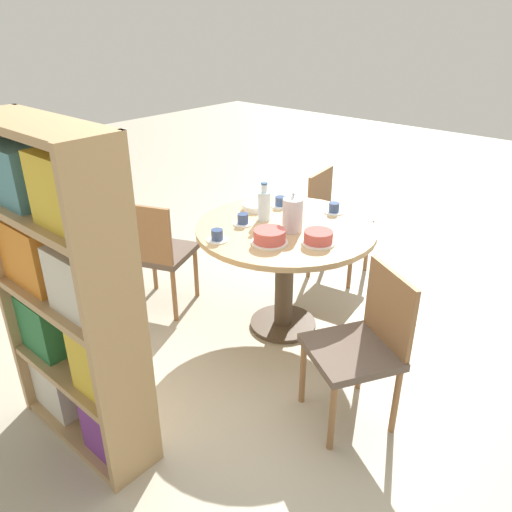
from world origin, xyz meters
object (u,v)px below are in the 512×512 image
Objects in this scene: chair_c at (157,251)px; cup_a at (334,209)px; coffee_pot at (293,214)px; cake_second at (318,238)px; water_bottle at (264,205)px; cup_d at (280,203)px; cake_main at (270,237)px; chair_b at (334,221)px; chair_a at (362,344)px; cup_c at (243,220)px; bookshelf at (71,301)px; cup_b at (217,236)px.

cup_a is (-0.93, -0.81, 0.32)m from chair_c.
coffee_pot reaches higher than cake_second.
water_bottle is 1.97× the size of cup_d.
cup_a is 1.00× the size of cup_d.
coffee_pot is 0.45m from cup_d.
cake_main is at bearing 40.02° from cake_second.
cup_a is at bearing -91.01° from cake_main.
water_bottle is 0.38m from cake_main.
coffee_pot is (-0.28, 0.94, 0.41)m from chair_b.
water_bottle is at bearing -171.70° from chair_a.
cup_d is at bearing -86.59° from cup_c.
water_bottle is at bearing -8.93° from cake_second.
bookshelf reaches higher than chair_c.
chair_a is at bearing 147.89° from cake_second.
coffee_pot is at bearing 179.85° from chair_c.
water_bottle is 1.97× the size of cup_b.
cup_a is at bearing -120.47° from cup_c.
cup_c is at bearing 93.41° from cup_d.
chair_a reaches higher than cup_b.
cup_c is (0.33, 0.56, 0.00)m from cup_a.
cup_b is at bearing 34.44° from cake_main.
chair_b is 1.39m from cup_b.
coffee_pot is 0.25m from cake_second.
cup_a is at bearing -161.61° from chair_c.
water_bottle is 1.27× the size of cake_second.
cake_second is (0.52, -0.33, 0.33)m from chair_a.
coffee_pot is 0.98× the size of water_bottle.
bookshelf reaches higher than cup_a.
chair_a is at bearing 166.46° from cup_c.
cake_main is at bearing 88.99° from cup_a.
chair_b is 6.62× the size of cup_a.
chair_b is 1.26m from cake_main.
water_bottle is at bearing -171.24° from chair_c.
cake_second is 0.60m from cup_b.
coffee_pot is (-0.22, -1.39, 0.08)m from bookshelf.
coffee_pot is at bearing -12.48° from cake_second.
cup_a and cup_d have the same top height.
cake_second reaches higher than cup_d.
cup_d is at bearing 22.14° from cup_a.
chair_b reaches higher than cup_a.
cake_main is at bearing 122.92° from cup_d.
chair_c is 0.73m from cup_c.
cup_a is (-0.02, -0.43, -0.08)m from coffee_pot.
cake_second is at bearing 71.19° from bookshelf.
chair_c is (0.63, 1.32, 0.00)m from chair_b.
cup_c is at bearing 70.68° from water_bottle.
bookshelf is 1.18m from cake_main.
chair_a is 3.89× the size of cake_main.
cake_second is at bearing 113.17° from cup_a.
cup_c is at bearing 59.53° from cup_a.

